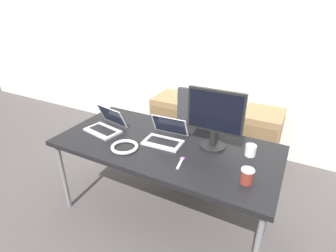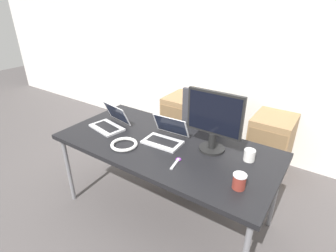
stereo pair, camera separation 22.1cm
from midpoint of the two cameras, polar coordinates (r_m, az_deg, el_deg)
ground_plane at (r=2.71m, az=1.89°, el=-17.98°), size 14.00×14.00×0.00m
wall_back at (r=3.40m, az=16.80°, el=15.21°), size 10.00×0.05×2.60m
desk at (r=2.27m, az=2.15°, el=-4.88°), size 1.90×0.91×0.76m
office_chair at (r=2.94m, az=10.73°, el=-4.15°), size 0.56×0.58×1.11m
cabinet_left at (r=3.64m, az=5.08°, el=1.17°), size 0.43×0.52×0.70m
cabinet_right at (r=3.31m, az=23.14°, el=-3.80°), size 0.43×0.52×0.70m
laptop_left at (r=2.55m, az=-10.08°, el=0.68°), size 0.36×0.34×0.21m
laptop_right at (r=2.27m, az=2.22°, el=-2.35°), size 0.34×0.30×0.20m
monitor at (r=2.09m, az=13.00°, el=1.11°), size 0.46×0.21×0.50m
coffee_cup_white at (r=2.13m, az=20.20°, el=-6.08°), size 0.08×0.08×0.09m
coffee_cup_brown at (r=1.83m, az=18.70°, el=-11.46°), size 0.09×0.09×0.11m
cable_coil at (r=2.22m, az=-6.75°, el=-4.07°), size 0.23×0.23×0.03m
scissors at (r=2.00m, az=4.99°, el=-7.98°), size 0.06×0.17×0.01m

